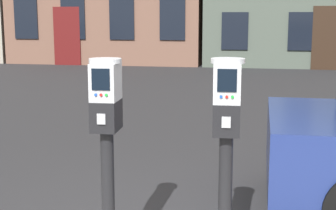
% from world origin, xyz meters
% --- Properties ---
extents(parking_meter_near_kerb, '(0.22, 0.26, 1.36)m').
position_xyz_m(parking_meter_near_kerb, '(-0.29, -0.16, 1.08)').
color(parking_meter_near_kerb, black).
rests_on(parking_meter_near_kerb, sidewalk_slab).
extents(parking_meter_twin_adjacent, '(0.22, 0.26, 1.38)m').
position_xyz_m(parking_meter_twin_adjacent, '(0.52, -0.16, 1.09)').
color(parking_meter_twin_adjacent, black).
rests_on(parking_meter_twin_adjacent, sidewalk_slab).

